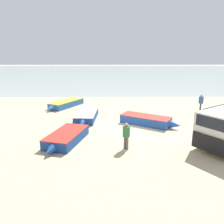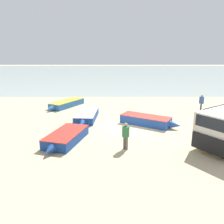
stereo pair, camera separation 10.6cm
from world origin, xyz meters
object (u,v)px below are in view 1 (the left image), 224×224
at_px(fishing_rowboat_0, 148,120).
at_px(fishing_rowboat_3, 86,116).
at_px(fishing_rowboat_2, 66,138).
at_px(fisherman_1, 126,134).
at_px(fisherman_0, 201,101).
at_px(fishing_rowboat_1, 66,104).

distance_m(fishing_rowboat_0, fishing_rowboat_3, 5.09).
xyz_separation_m(fishing_rowboat_2, fisherman_1, (3.64, -1.06, 0.64)).
bearing_deg(fishing_rowboat_3, fisherman_0, 106.90).
bearing_deg(fisherman_1, fishing_rowboat_2, -66.42).
height_order(fishing_rowboat_1, fisherman_1, fisherman_1).
relative_size(fishing_rowboat_1, fisherman_1, 3.02).
bearing_deg(fisherman_1, fishing_rowboat_3, -114.56).
bearing_deg(fishing_rowboat_0, fisherman_1, -82.46).
bearing_deg(fisherman_0, fishing_rowboat_2, -122.28).
bearing_deg(fisherman_1, fisherman_0, 177.49).
relative_size(fisherman_0, fisherman_1, 1.03).
distance_m(fishing_rowboat_3, fisherman_1, 6.66).
bearing_deg(fishing_rowboat_2, fisherman_0, 138.57).
xyz_separation_m(fishing_rowboat_0, fisherman_1, (-2.01, -4.53, 0.62)).
xyz_separation_m(fishing_rowboat_1, fisherman_1, (5.50, -10.53, 0.64)).
distance_m(fishing_rowboat_1, fishing_rowboat_3, 5.26).
distance_m(fisherman_0, fisherman_1, 11.46).
relative_size(fishing_rowboat_3, fisherman_1, 2.95).
bearing_deg(fishing_rowboat_0, fishing_rowboat_1, 172.83).
bearing_deg(fisherman_1, fishing_rowboat_1, -112.61).
relative_size(fishing_rowboat_0, fisherman_1, 2.81).
distance_m(fishing_rowboat_1, fisherman_0, 13.39).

